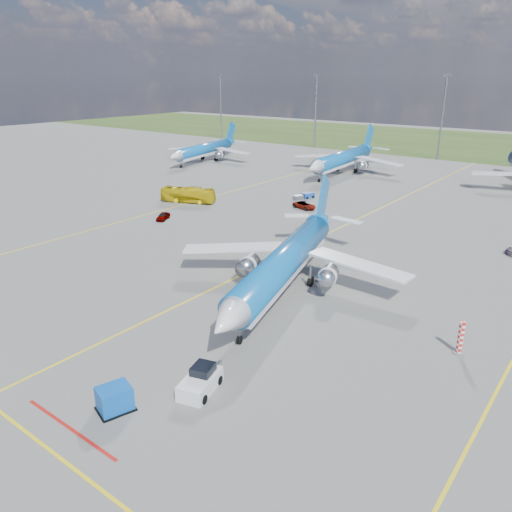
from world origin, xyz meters
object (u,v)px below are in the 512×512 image
Objects in this scene: bg_jet_nnw at (342,173)px; uld_container at (115,399)px; main_airliner at (284,290)px; service_car_b at (304,205)px; service_car_a at (163,216)px; bg_jet_nw at (205,161)px; apron_bus at (188,195)px; pushback_tug at (201,381)px; baggage_tug_c at (305,196)px; warning_post at (461,338)px.

bg_jet_nnw is 16.84× the size of uld_container.
bg_jet_nnw is at bearing 97.26° from main_airliner.
service_car_a is at bearing 155.64° from service_car_b.
main_airliner is at bearing -52.97° from bg_jet_nw.
service_car_b is at bearing -77.25° from bg_jet_nnw.
bg_jet_nw is at bearing 17.06° from apron_bus.
bg_jet_nw is 39.00m from bg_jet_nnw.
main_airliner reaches higher than service_car_b.
bg_jet_nnw reaches higher than pushback_tug.
pushback_tug is at bearing 77.18° from uld_container.
service_car_a is (-37.37, 30.62, -0.16)m from pushback_tug.
apron_bus is 21.82m from service_car_b.
service_car_a is at bearing 144.47° from main_airliner.
baggage_tug_c is (-23.56, 62.85, -0.43)m from uld_container.
service_car_a is at bearing 165.52° from warning_post.
bg_jet_nw is at bearing 100.80° from service_car_a.
main_airliner is at bearing -139.86° from service_car_b.
bg_jet_nw is at bearing 144.85° from warning_post.
service_car_a is 24.99m from service_car_b.
bg_jet_nw is 0.94× the size of main_airliner.
pushback_tug is (71.75, -77.73, 0.76)m from bg_jet_nw.
bg_jet_nw is 58.33m from service_car_a.
main_airliner is 24.71m from uld_container.
main_airliner is at bearing 89.71° from pushback_tug.
bg_jet_nw is at bearing 72.79° from service_car_b.
uld_container is (68.52, -83.19, 0.91)m from bg_jet_nw.
uld_container is (-17.22, -22.81, -0.59)m from warning_post.
pushback_tug is (33.46, -85.11, 0.76)m from bg_jet_nnw.
main_airliner is (66.34, -58.59, 0.00)m from bg_jet_nw.
pushback_tug is 1.28× the size of service_car_b.
bg_jet_nw is 49.35m from baggage_tug_c.
uld_container is 0.64× the size of service_car_a.
uld_container is at bearing -136.66° from pushback_tug.
warning_post is 0.85× the size of service_car_a.
service_car_a is (-51.35, 13.27, -0.90)m from warning_post.
apron_bus reaches higher than uld_container.
pushback_tug is at bearing -64.65° from service_car_a.
main_airliner is 36.15m from service_car_b.
pushback_tug is at bearing -90.00° from main_airliner.
bg_jet_nnw is at bearing 95.39° from pushback_tug.
bg_jet_nw is at bearing 122.77° from main_airliner.
main_airliner is (-19.39, 1.79, -1.50)m from warning_post.
warning_post is 0.68× the size of service_car_b.
service_car_b is (49.02, -26.86, 0.61)m from bg_jet_nw.
apron_bus is (-42.50, 41.67, 0.66)m from pushback_tug.
bg_jet_nnw is 95.49m from uld_container.
uld_container is at bearing -100.72° from main_airliner.
bg_jet_nw reaches higher than warning_post.
service_car_a is (-3.91, -54.49, 0.60)m from bg_jet_nnw.
bg_jet_nnw is 8.15× the size of baggage_tug_c.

